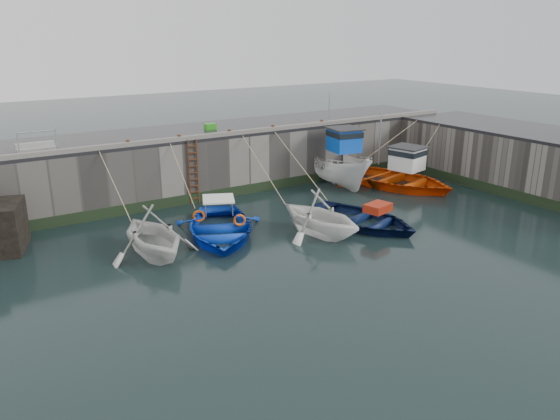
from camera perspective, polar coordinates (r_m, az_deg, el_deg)
ground at (r=20.52m, az=7.84°, el=-5.38°), size 120.00×120.00×0.00m
quay_back at (r=30.17m, az=-7.54°, el=5.28°), size 30.00×5.00×3.00m
quay_right at (r=32.33m, az=25.07°, el=4.58°), size 5.00×15.00×3.00m
road_back at (r=29.86m, az=-7.67°, el=8.24°), size 30.00×5.00×0.16m
road_right at (r=32.05m, az=25.45°, el=7.32°), size 5.00×15.00×0.16m
kerb_back at (r=27.75m, az=-5.59°, el=7.94°), size 30.00×0.30×0.20m
algae_back at (r=28.27m, az=-5.23°, el=1.87°), size 30.00×0.08×0.50m
algae_right at (r=30.55m, az=22.16°, el=1.82°), size 0.08×15.00×0.50m
ladder at (r=27.06m, az=-9.03°, el=3.92°), size 0.51×0.08×3.20m
boat_near_white at (r=21.54m, az=-13.02°, el=-4.53°), size 3.80×4.36×2.23m
boat_near_white_rope at (r=25.03m, az=-16.09°, el=-1.56°), size 0.04×3.81×3.10m
boat_near_blue at (r=23.06m, az=-6.28°, el=-2.62°), size 5.94×6.75×1.16m
boat_near_blue_rope at (r=26.20m, az=-9.85°, el=-0.22°), size 0.04×3.46×3.10m
boat_near_blacktrim at (r=23.15m, az=4.14°, el=-2.48°), size 4.30×4.76×2.21m
boat_near_blacktrim_rope at (r=26.84m, az=-1.83°, el=0.49°), size 0.04×5.10×3.10m
boat_near_navy at (r=24.36m, az=8.50°, el=-1.57°), size 5.01×6.14×1.11m
boat_near_navy_rope at (r=27.92m, az=2.12°, el=1.19°), size 0.04×5.23×3.10m
boat_far_white at (r=30.64m, az=6.12°, el=4.55°), size 3.15×6.24×5.30m
boat_far_orange at (r=30.74m, az=12.11°, el=3.24°), size 6.23×7.63×4.38m
fish_crate at (r=29.73m, az=-7.30°, el=8.66°), size 0.60×0.44×0.30m
railing at (r=26.15m, az=-24.16°, el=6.04°), size 1.60×1.05×1.00m
bollard_a at (r=26.00m, az=-15.61°, el=6.76°), size 0.18×0.18×0.28m
bollard_b at (r=26.81m, az=-10.49°, el=7.46°), size 0.18×0.18×0.28m
bollard_c at (r=27.92m, az=-5.32°, el=8.09°), size 0.18×0.18×0.28m
bollard_d at (r=29.19m, az=-0.74°, el=8.61°), size 0.18×0.18×0.28m
bollard_e at (r=30.97m, az=4.36°, el=9.11°), size 0.18×0.18×0.28m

